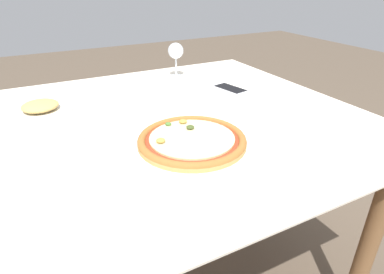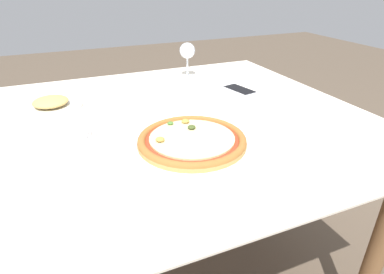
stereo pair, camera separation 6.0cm
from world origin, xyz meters
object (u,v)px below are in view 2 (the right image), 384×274
Objects in this scene: dining_table at (164,140)px; side_plate at (51,104)px; cell_phone at (240,90)px; pizza_plate at (192,141)px; wine_glass_far_left at (187,53)px; fork at (89,144)px.

dining_table is 0.42m from side_plate.
dining_table is at bearing -159.67° from cell_phone.
wine_glass_far_left is (0.24, 0.62, 0.09)m from pizza_plate.
side_plate is at bearing 144.32° from dining_table.
wine_glass_far_left is (0.50, 0.49, 0.11)m from fork.
fork is at bearing -159.62° from dining_table.
side_plate reaches higher than cell_phone.
pizza_plate is at bearing -86.31° from dining_table.
dining_table is 0.23m from pizza_plate.
wine_glass_far_left is 0.61m from side_plate.
dining_table is at bearing -121.91° from wine_glass_far_left.
cell_phone reaches higher than fork.
pizza_plate is 1.69× the size of side_plate.
wine_glass_far_left is 0.75× the size of side_plate.
fork is 0.71m from wine_glass_far_left.
pizza_plate is at bearing -111.13° from wine_glass_far_left.
pizza_plate is at bearing -52.48° from side_plate.
side_plate is (-0.35, 0.45, -0.00)m from pizza_plate.
fork is 0.65m from cell_phone.
wine_glass_far_left reaches higher than pizza_plate.
pizza_plate is 2.23× the size of cell_phone.
pizza_plate is at bearing -25.16° from fork.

